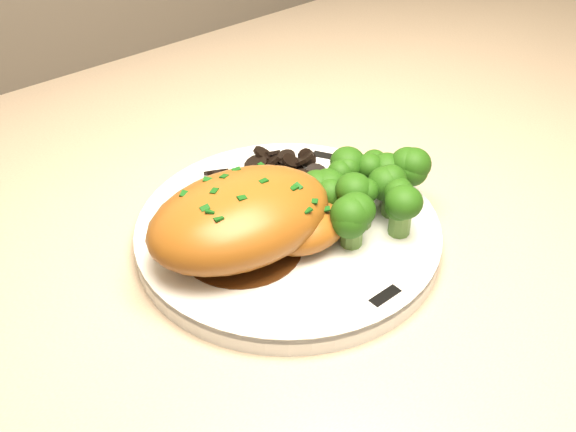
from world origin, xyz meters
TOP-DOWN VIEW (x-y plane):
  - plate at (0.13, 1.60)m, footprint 0.26×0.26m
  - rim_accent_0 at (0.22, 1.66)m, footprint 0.02×0.03m
  - rim_accent_1 at (0.04, 1.65)m, footprint 0.02×0.03m
  - rim_accent_2 at (0.13, 1.49)m, footprint 0.03×0.01m
  - gravy_pool at (0.08, 1.60)m, footprint 0.09×0.09m
  - chicken_breast at (0.09, 1.60)m, footprint 0.15×0.11m
  - mushroom_pile at (0.16, 1.66)m, footprint 0.08×0.06m
  - broccoli_florets at (0.19, 1.57)m, footprint 0.10×0.09m

SIDE VIEW (x-z plane):
  - plate at x=0.13m, z-range 0.95..0.96m
  - rim_accent_0 at x=0.22m, z-range 0.96..0.96m
  - rim_accent_1 at x=0.04m, z-range 0.96..0.96m
  - rim_accent_2 at x=0.13m, z-range 0.96..0.96m
  - gravy_pool at x=0.08m, z-range 0.96..0.96m
  - mushroom_pile at x=0.16m, z-range 0.96..0.98m
  - broccoli_florets at x=0.19m, z-range 0.97..1.01m
  - chicken_breast at x=0.09m, z-range 0.96..1.02m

